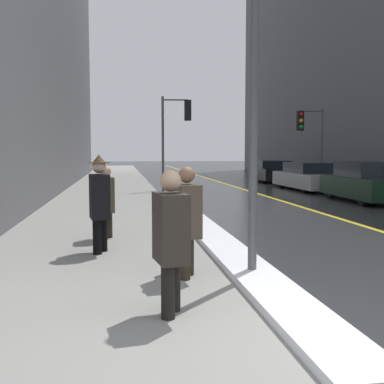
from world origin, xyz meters
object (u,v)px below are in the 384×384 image
object	(u,v)px
lamp_post	(254,61)
traffic_light_far	(309,130)
traffic_light_near	(178,123)
pedestrian_in_fedora	(100,200)
pedestrian_trailing	(171,236)
pedestrian_nearside	(187,217)
parked_car_black	(271,171)
parked_car_dark_green	(368,183)
pedestrian_in_glasses	(106,199)
parked_car_silver	(310,177)

from	to	relation	value
lamp_post	traffic_light_far	size ratio (longest dim) A/B	1.31
traffic_light_far	traffic_light_near	bearing A→B (deg)	-1.56
pedestrian_in_fedora	lamp_post	bearing A→B (deg)	39.93
pedestrian_trailing	pedestrian_in_fedora	xyz separation A→B (m)	(-0.86, 3.27, 0.06)
pedestrian_nearside	parked_car_black	size ratio (longest dim) A/B	0.32
pedestrian_in_fedora	parked_car_black	world-z (taller)	pedestrian_in_fedora
pedestrian_nearside	traffic_light_near	bearing A→B (deg)	165.22
parked_car_dark_green	pedestrian_nearside	bearing A→B (deg)	141.93
pedestrian_trailing	pedestrian_in_glasses	xyz separation A→B (m)	(-0.79, 4.57, -0.05)
pedestrian_in_glasses	parked_car_black	xyz separation A→B (m)	(8.86, 17.13, -0.22)
lamp_post	pedestrian_in_fedora	distance (m)	3.49
pedestrian_trailing	pedestrian_in_fedora	size ratio (longest dim) A/B	0.92
parked_car_dark_green	lamp_post	bearing A→B (deg)	145.73
pedestrian_trailing	pedestrian_in_fedora	world-z (taller)	pedestrian_in_fedora
lamp_post	pedestrian_nearside	world-z (taller)	lamp_post
pedestrian_nearside	parked_car_silver	bearing A→B (deg)	143.49
lamp_post	parked_car_black	world-z (taller)	lamp_post
parked_car_silver	parked_car_black	size ratio (longest dim) A/B	0.98
pedestrian_nearside	parked_car_dark_green	bearing A→B (deg)	131.68
traffic_light_near	pedestrian_in_fedora	bearing A→B (deg)	-97.72
pedestrian_nearside	pedestrian_in_fedora	bearing A→B (deg)	-153.77
parked_car_silver	parked_car_black	world-z (taller)	parked_car_silver
traffic_light_near	pedestrian_in_fedora	xyz separation A→B (m)	(-2.88, -12.93, -2.06)
pedestrian_nearside	traffic_light_far	bearing A→B (deg)	144.10
pedestrian_trailing	parked_car_silver	bearing A→B (deg)	144.71
pedestrian_nearside	parked_car_silver	world-z (taller)	pedestrian_nearside
traffic_light_near	parked_car_silver	bearing A→B (deg)	-1.57
pedestrian_in_fedora	parked_car_dark_green	xyz separation A→B (m)	(8.82, 7.28, -0.26)
traffic_light_near	pedestrian_nearside	bearing A→B (deg)	-91.54
pedestrian_in_glasses	parked_car_silver	bearing A→B (deg)	133.28
traffic_light_near	parked_car_dark_green	distance (m)	8.52
parked_car_black	traffic_light_far	bearing A→B (deg)	-176.16
lamp_post	parked_car_silver	bearing A→B (deg)	64.95
pedestrian_trailing	parked_car_black	bearing A→B (deg)	151.21
lamp_post	parked_car_black	bearing A→B (deg)	71.49
traffic_light_far	pedestrian_in_fedora	size ratio (longest dim) A/B	2.22
traffic_light_near	parked_car_black	world-z (taller)	traffic_light_near
lamp_post	pedestrian_trailing	bearing A→B (deg)	-132.57
lamp_post	parked_car_silver	size ratio (longest dim) A/B	1.04
pedestrian_in_fedora	parked_car_dark_green	world-z (taller)	pedestrian_in_fedora
pedestrian_nearside	parked_car_black	bearing A→B (deg)	150.77
pedestrian_trailing	pedestrian_nearside	distance (m)	1.53
pedestrian_in_fedora	parked_car_dark_green	size ratio (longest dim) A/B	0.40
pedestrian_in_fedora	pedestrian_in_glasses	xyz separation A→B (m)	(0.07, 1.30, -0.11)
pedestrian_trailing	pedestrian_nearside	size ratio (longest dim) A/B	1.01
pedestrian_trailing	pedestrian_in_fedora	bearing A→B (deg)	-173.65
pedestrian_nearside	pedestrian_in_glasses	bearing A→B (deg)	-167.78
traffic_light_far	pedestrian_trailing	xyz separation A→B (m)	(-8.15, -16.41, -1.84)
traffic_light_near	pedestrian_in_glasses	size ratio (longest dim) A/B	2.84
lamp_post	parked_car_dark_green	size ratio (longest dim) A/B	1.17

